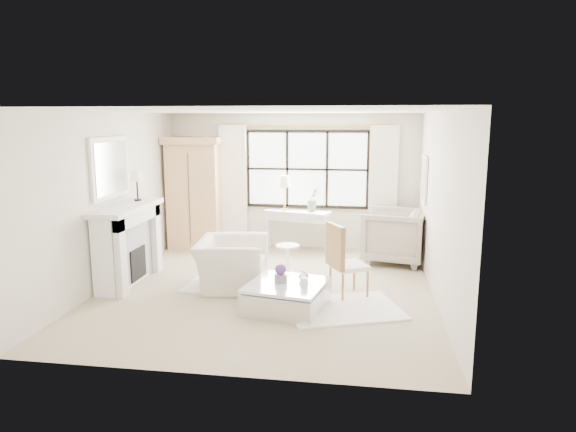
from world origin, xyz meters
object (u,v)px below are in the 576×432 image
Objects in this scene: console_table at (297,230)px; club_armchair at (232,263)px; armoire at (194,192)px; coffee_table at (286,297)px.

console_table is 2.55m from club_armchair.
armoire reaches higher than console_table.
club_armchair reaches higher than coffee_table.
console_table is 1.17× the size of coffee_table.
coffee_table is at bearing -135.67° from club_armchair.
console_table is at bearing -2.92° from armoire.
armoire is 2.85m from club_armchair.
console_table is 1.18× the size of club_armchair.
coffee_table is at bearing -69.74° from console_table.
armoire reaches higher than club_armchair.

